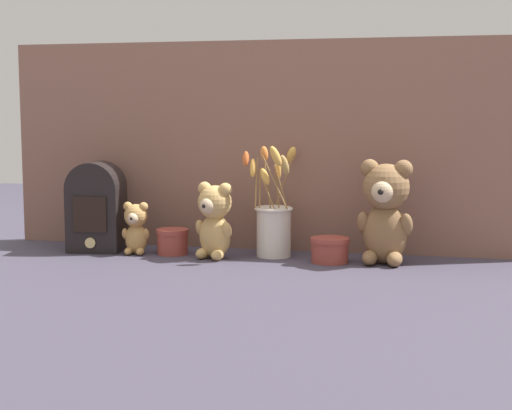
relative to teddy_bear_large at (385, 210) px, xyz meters
The scene contains 9 objects.
ground_plane 0.40m from the teddy_bear_large, behind, with size 4.00×4.00×0.00m, color #3D3847.
backdrop_wall 0.44m from the teddy_bear_large, 157.38° to the left, with size 1.65×0.02×0.64m.
teddy_bear_large is the anchor object (origin of this frame).
teddy_bear_medium 0.49m from the teddy_bear_large, behind, with size 0.13×0.11×0.22m.
teddy_bear_small 0.74m from the teddy_bear_large, behind, with size 0.09×0.08×0.16m.
flower_vase 0.33m from the teddy_bear_large, behind, with size 0.16×0.20×0.33m.
vintage_radio 0.88m from the teddy_bear_large, behind, with size 0.17×0.15×0.27m.
decorative_tin_tall 0.64m from the teddy_bear_large, behind, with size 0.10×0.10×0.08m.
decorative_tin_short 0.19m from the teddy_bear_large, behind, with size 0.11×0.11×0.07m.
Camera 1 is at (0.51, -2.18, 0.43)m, focal length 55.00 mm.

